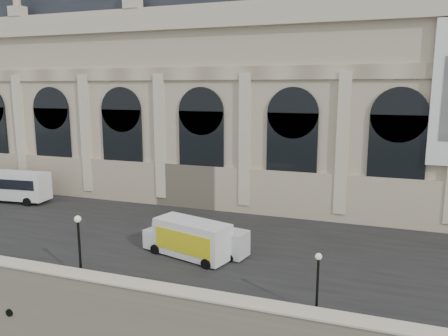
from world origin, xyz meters
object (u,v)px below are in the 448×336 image
object	(u,v)px
van_b	(180,236)
box_truck	(188,238)
bus_left	(0,184)
lamp_right	(317,285)
van_c	(216,241)
lamp_left	(80,248)

from	to	relation	value
van_b	box_truck	world-z (taller)	box_truck
bus_left	lamp_right	xyz separation A→B (m)	(39.55, -14.62, -0.09)
bus_left	van_c	distance (m)	31.26
lamp_left	box_truck	bearing A→B (deg)	50.62
lamp_left	lamp_right	world-z (taller)	lamp_left
box_truck	lamp_right	distance (m)	12.64
bus_left	van_c	xyz separation A→B (m)	(30.37, -7.34, -0.92)
van_c	lamp_left	xyz separation A→B (m)	(-7.30, -7.82, 1.23)
van_b	box_truck	xyz separation A→B (m)	(1.34, -1.27, 0.37)
van_b	van_c	bearing A→B (deg)	-0.40
lamp_left	lamp_right	distance (m)	16.50
van_b	box_truck	bearing A→B (deg)	-43.48
bus_left	van_c	size ratio (longest dim) A/B	2.39
bus_left	van_c	world-z (taller)	bus_left
bus_left	box_truck	distance (m)	29.73
bus_left	box_truck	size ratio (longest dim) A/B	1.60
van_b	van_c	xyz separation A→B (m)	(3.26, -0.02, -0.03)
van_b	bus_left	bearing A→B (deg)	164.90
box_truck	van_c	bearing A→B (deg)	33.16
lamp_left	lamp_right	size ratio (longest dim) A/B	1.20
van_b	box_truck	size ratio (longest dim) A/B	0.68
box_truck	lamp_right	xyz separation A→B (m)	(11.10, -6.04, 0.44)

